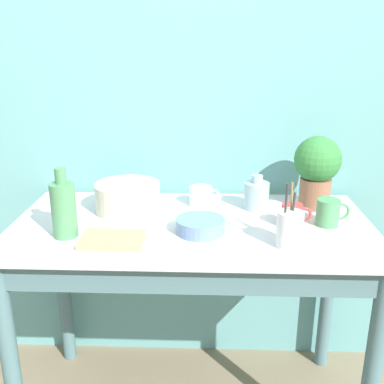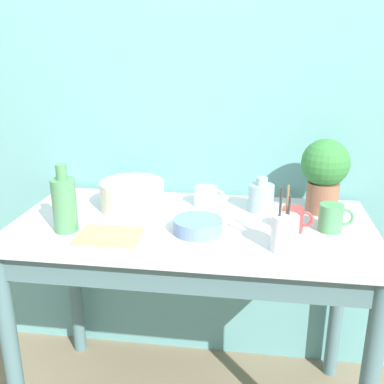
{
  "view_description": "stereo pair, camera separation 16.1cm",
  "coord_description": "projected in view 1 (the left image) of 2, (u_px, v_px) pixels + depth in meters",
  "views": [
    {
      "loc": [
        0.06,
        -1.19,
        1.47
      ],
      "look_at": [
        0.0,
        0.34,
        0.96
      ],
      "focal_mm": 42.0,
      "sensor_mm": 36.0,
      "label": 1
    },
    {
      "loc": [
        0.22,
        -1.18,
        1.47
      ],
      "look_at": [
        0.0,
        0.34,
        0.96
      ],
      "focal_mm": 42.0,
      "sensor_mm": 36.0,
      "label": 2
    }
  ],
  "objects": [
    {
      "name": "mug_white",
      "position": [
        201.0,
        196.0,
        1.82
      ],
      "size": [
        0.12,
        0.09,
        0.08
      ],
      "color": "white",
      "rests_on": "counter_table"
    },
    {
      "name": "bottle_short",
      "position": [
        256.0,
        195.0,
        1.77
      ],
      "size": [
        0.1,
        0.1,
        0.14
      ],
      "color": "#93B2BC",
      "rests_on": "counter_table"
    },
    {
      "name": "mug_red",
      "position": [
        293.0,
        216.0,
        1.6
      ],
      "size": [
        0.11,
        0.07,
        0.08
      ],
      "color": "#C63838",
      "rests_on": "counter_table"
    },
    {
      "name": "bottle_tall",
      "position": [
        64.0,
        208.0,
        1.51
      ],
      "size": [
        0.08,
        0.08,
        0.24
      ],
      "color": "#4C8C59",
      "rests_on": "counter_table"
    },
    {
      "name": "bowl_small_blue",
      "position": [
        200.0,
        226.0,
        1.56
      ],
      "size": [
        0.17,
        0.17,
        0.05
      ],
      "color": "#6684B2",
      "rests_on": "counter_table"
    },
    {
      "name": "potted_plant",
      "position": [
        317.0,
        167.0,
        1.76
      ],
      "size": [
        0.18,
        0.18,
        0.29
      ],
      "color": "#8C5B42",
      "rests_on": "counter_table"
    },
    {
      "name": "mug_green",
      "position": [
        329.0,
        212.0,
        1.62
      ],
      "size": [
        0.12,
        0.08,
        0.1
      ],
      "color": "#4C935B",
      "rests_on": "counter_table"
    },
    {
      "name": "bowl_wash_large",
      "position": [
        128.0,
        197.0,
        1.75
      ],
      "size": [
        0.25,
        0.25,
        0.11
      ],
      "color": "beige",
      "rests_on": "counter_table"
    },
    {
      "name": "wall_back",
      "position": [
        195.0,
        108.0,
        1.91
      ],
      "size": [
        6.0,
        0.05,
        2.4
      ],
      "color": "#609E9E",
      "rests_on": "ground_plane"
    },
    {
      "name": "utensil_cup",
      "position": [
        290.0,
        229.0,
        1.44
      ],
      "size": [
        0.09,
        0.09,
        0.22
      ],
      "color": "silver",
      "rests_on": "counter_table"
    },
    {
      "name": "tray_board",
      "position": [
        113.0,
        239.0,
        1.49
      ],
      "size": [
        0.21,
        0.15,
        0.02
      ],
      "color": "tan",
      "rests_on": "counter_table"
    },
    {
      "name": "counter_table",
      "position": [
        192.0,
        267.0,
        1.68
      ],
      "size": [
        1.32,
        0.67,
        0.84
      ],
      "color": "slate",
      "rests_on": "ground_plane"
    }
  ]
}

